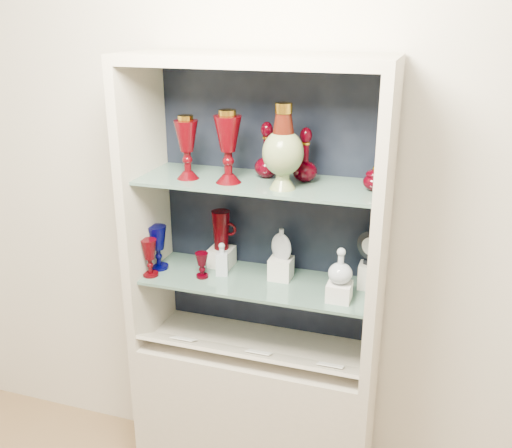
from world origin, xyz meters
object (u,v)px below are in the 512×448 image
(lidded_bowl, at_px, (375,178))
(ruby_decanter_b, at_px, (305,153))
(pedestal_lamp_right, at_px, (228,147))
(ruby_goblet_tall, at_px, (150,258))
(clear_round_decanter, at_px, (341,267))
(enamel_urn, at_px, (283,147))
(ruby_goblet_small, at_px, (202,265))
(ruby_pitcher, at_px, (221,230))
(clear_square_bottle, at_px, (222,259))
(cobalt_goblet, at_px, (158,247))
(pedestal_lamp_left, at_px, (187,147))
(flat_flask, at_px, (281,243))
(cameo_medallion, at_px, (371,248))
(ruby_decanter_a, at_px, (267,147))

(lidded_bowl, bearing_deg, ruby_decanter_b, 172.30)
(pedestal_lamp_right, bearing_deg, ruby_goblet_tall, -172.94)
(lidded_bowl, relative_size, clear_round_decanter, 0.69)
(enamel_urn, distance_m, ruby_goblet_small, 0.62)
(ruby_pitcher, xyz_separation_m, clear_square_bottle, (0.04, -0.09, -0.09))
(cobalt_goblet, distance_m, clear_square_bottle, 0.28)
(cobalt_goblet, xyz_separation_m, clear_square_bottle, (0.28, 0.02, -0.02))
(ruby_decanter_b, xyz_separation_m, ruby_goblet_tall, (-0.61, -0.14, -0.45))
(pedestal_lamp_left, distance_m, ruby_goblet_tall, 0.49)
(enamel_urn, distance_m, flat_flask, 0.44)
(ruby_goblet_tall, distance_m, cameo_medallion, 0.90)
(ruby_decanter_a, relative_size, clear_square_bottle, 1.72)
(ruby_goblet_small, xyz_separation_m, clear_square_bottle, (0.07, 0.05, 0.02))
(pedestal_lamp_left, relative_size, clear_round_decanter, 1.80)
(lidded_bowl, height_order, clear_round_decanter, lidded_bowl)
(ruby_decanter_a, relative_size, cobalt_goblet, 1.28)
(ruby_decanter_b, xyz_separation_m, flat_flask, (-0.09, 0.00, -0.37))
(ruby_goblet_small, bearing_deg, clear_round_decanter, -2.51)
(pedestal_lamp_left, bearing_deg, ruby_decanter_a, 20.70)
(pedestal_lamp_left, bearing_deg, clear_square_bottle, 26.18)
(ruby_goblet_small, bearing_deg, ruby_decanter_b, 12.77)
(ruby_decanter_a, distance_m, clear_square_bottle, 0.50)
(ruby_decanter_a, height_order, cobalt_goblet, ruby_decanter_a)
(pedestal_lamp_right, relative_size, lidded_bowl, 2.93)
(pedestal_lamp_left, distance_m, lidded_bowl, 0.71)
(ruby_pitcher, bearing_deg, cameo_medallion, -1.04)
(pedestal_lamp_left, height_order, pedestal_lamp_right, pedestal_lamp_right)
(ruby_decanter_a, bearing_deg, ruby_decanter_b, -5.06)
(pedestal_lamp_left, relative_size, cobalt_goblet, 1.29)
(ruby_decanter_b, height_order, lidded_bowl, ruby_decanter_b)
(lidded_bowl, height_order, flat_flask, lidded_bowl)
(pedestal_lamp_right, bearing_deg, lidded_bowl, 6.71)
(enamel_urn, bearing_deg, ruby_goblet_small, 176.04)
(lidded_bowl, distance_m, cobalt_goblet, 0.95)
(ruby_decanter_a, relative_size, cameo_medallion, 1.73)
(enamel_urn, height_order, clear_square_bottle, enamel_urn)
(pedestal_lamp_right, distance_m, ruby_goblet_small, 0.52)
(cobalt_goblet, bearing_deg, enamel_urn, -5.29)
(ruby_decanter_a, xyz_separation_m, clear_square_bottle, (-0.17, -0.05, -0.47))
(lidded_bowl, bearing_deg, ruby_pitcher, 172.58)
(ruby_goblet_tall, bearing_deg, clear_round_decanter, 1.86)
(pedestal_lamp_left, relative_size, lidded_bowl, 2.62)
(ruby_decanter_a, distance_m, lidded_bowl, 0.43)
(lidded_bowl, relative_size, ruby_goblet_small, 0.86)
(pedestal_lamp_right, relative_size, enamel_urn, 0.88)
(enamel_urn, xyz_separation_m, ruby_goblet_tall, (-0.55, -0.03, -0.50))
(clear_square_bottle, distance_m, clear_round_decanter, 0.51)
(ruby_decanter_a, relative_size, ruby_goblet_small, 2.26)
(enamel_urn, bearing_deg, clear_round_decanter, -0.34)
(cobalt_goblet, xyz_separation_m, cameo_medallion, (0.88, 0.09, 0.08))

